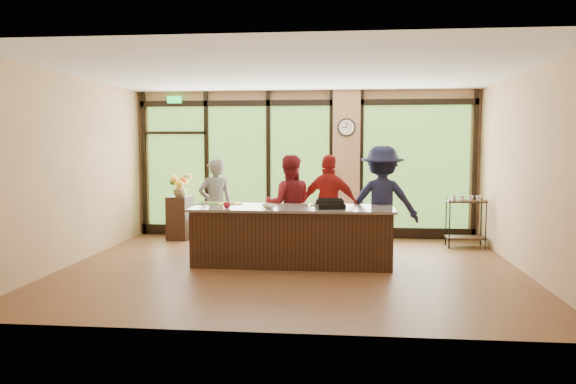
% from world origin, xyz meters
% --- Properties ---
extents(floor, '(7.00, 7.00, 0.00)m').
position_xyz_m(floor, '(0.00, 0.00, 0.00)').
color(floor, brown).
rests_on(floor, ground).
extents(ceiling, '(7.00, 7.00, 0.00)m').
position_xyz_m(ceiling, '(0.00, 0.00, 3.00)').
color(ceiling, silver).
rests_on(ceiling, back_wall).
extents(back_wall, '(7.00, 0.00, 7.00)m').
position_xyz_m(back_wall, '(0.00, 3.00, 1.50)').
color(back_wall, tan).
rests_on(back_wall, floor).
extents(left_wall, '(0.00, 6.00, 6.00)m').
position_xyz_m(left_wall, '(-3.50, 0.00, 1.50)').
color(left_wall, tan).
rests_on(left_wall, floor).
extents(right_wall, '(0.00, 6.00, 6.00)m').
position_xyz_m(right_wall, '(3.50, 0.00, 1.50)').
color(right_wall, tan).
rests_on(right_wall, floor).
extents(window_wall, '(6.90, 0.12, 3.00)m').
position_xyz_m(window_wall, '(0.16, 2.95, 1.39)').
color(window_wall, tan).
rests_on(window_wall, floor).
extents(island_base, '(3.10, 1.00, 0.88)m').
position_xyz_m(island_base, '(0.00, 0.30, 0.44)').
color(island_base, black).
rests_on(island_base, floor).
extents(countertop, '(3.20, 1.10, 0.04)m').
position_xyz_m(countertop, '(0.00, 0.30, 0.90)').
color(countertop, gray).
rests_on(countertop, island_base).
extents(wall_clock, '(0.36, 0.04, 0.36)m').
position_xyz_m(wall_clock, '(0.85, 2.87, 2.25)').
color(wall_clock, black).
rests_on(wall_clock, window_wall).
extents(cook_left, '(0.72, 0.61, 1.67)m').
position_xyz_m(cook_left, '(-1.45, 1.17, 0.83)').
color(cook_left, gray).
rests_on(cook_left, floor).
extents(cook_midleft, '(0.92, 0.76, 1.73)m').
position_xyz_m(cook_midleft, '(-0.14, 1.10, 0.87)').
color(cook_midleft, maroon).
rests_on(cook_midleft, floor).
extents(cook_midright, '(1.10, 0.70, 1.74)m').
position_xyz_m(cook_midright, '(0.57, 0.99, 0.87)').
color(cook_midright, maroon).
rests_on(cook_midright, floor).
extents(cook_right, '(1.26, 0.77, 1.89)m').
position_xyz_m(cook_right, '(1.45, 0.98, 0.94)').
color(cook_right, '#161831').
rests_on(cook_right, floor).
extents(roasting_pan, '(0.49, 0.42, 0.08)m').
position_xyz_m(roasting_pan, '(0.60, 0.15, 0.96)').
color(roasting_pan, black).
rests_on(roasting_pan, countertop).
extents(mixing_bowl, '(0.42, 0.42, 0.09)m').
position_xyz_m(mixing_bowl, '(0.59, 0.22, 0.96)').
color(mixing_bowl, silver).
rests_on(mixing_bowl, countertop).
extents(cutting_board_left, '(0.49, 0.41, 0.01)m').
position_xyz_m(cutting_board_left, '(-1.50, 0.68, 0.93)').
color(cutting_board_left, '#4D9636').
rests_on(cutting_board_left, countertop).
extents(cutting_board_center, '(0.44, 0.36, 0.01)m').
position_xyz_m(cutting_board_center, '(-1.07, 0.65, 0.93)').
color(cutting_board_center, yellow).
rests_on(cutting_board_center, countertop).
extents(cutting_board_right, '(0.44, 0.33, 0.01)m').
position_xyz_m(cutting_board_right, '(0.48, 0.60, 0.93)').
color(cutting_board_right, yellow).
rests_on(cutting_board_right, countertop).
extents(prep_bowl_near, '(0.17, 0.17, 0.05)m').
position_xyz_m(prep_bowl_near, '(-0.34, 0.05, 0.94)').
color(prep_bowl_near, white).
rests_on(prep_bowl_near, countertop).
extents(prep_bowl_mid, '(0.16, 0.16, 0.04)m').
position_xyz_m(prep_bowl_mid, '(-0.42, 0.31, 0.94)').
color(prep_bowl_mid, white).
rests_on(prep_bowl_mid, countertop).
extents(prep_bowl_far, '(0.15, 0.15, 0.03)m').
position_xyz_m(prep_bowl_far, '(0.19, 0.53, 0.94)').
color(prep_bowl_far, white).
rests_on(prep_bowl_far, countertop).
extents(red_ramekin, '(0.14, 0.14, 0.09)m').
position_xyz_m(red_ramekin, '(-1.01, 0.04, 0.96)').
color(red_ramekin, '#B6122B').
rests_on(red_ramekin, countertop).
extents(flower_stand, '(0.51, 0.51, 0.87)m').
position_xyz_m(flower_stand, '(-2.46, 2.38, 0.43)').
color(flower_stand, black).
rests_on(flower_stand, floor).
extents(flower_vase, '(0.31, 0.31, 0.29)m').
position_xyz_m(flower_vase, '(-2.46, 2.38, 1.01)').
color(flower_vase, olive).
rests_on(flower_vase, flower_stand).
extents(bar_cart, '(0.71, 0.41, 0.97)m').
position_xyz_m(bar_cart, '(3.06, 2.08, 0.58)').
color(bar_cart, black).
rests_on(bar_cart, floor).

